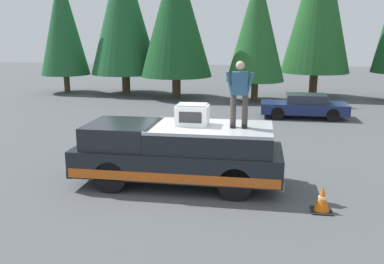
{
  "coord_description": "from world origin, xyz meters",
  "views": [
    {
      "loc": [
        -10.23,
        -2.04,
        3.98
      ],
      "look_at": [
        0.65,
        -0.24,
        1.35
      ],
      "focal_mm": 38.37,
      "sensor_mm": 36.0,
      "label": 1
    }
  ],
  "objects": [
    {
      "name": "pickup_truck",
      "position": [
        0.15,
        0.05,
        0.87
      ],
      "size": [
        2.01,
        5.54,
        1.65
      ],
      "color": "black",
      "rests_on": "ground"
    },
    {
      "name": "compressor_unit",
      "position": [
        0.22,
        -0.32,
        1.93
      ],
      "size": [
        0.65,
        0.84,
        0.56
      ],
      "color": "silver",
      "rests_on": "pickup_truck"
    },
    {
      "name": "parked_car_navy",
      "position": [
        10.12,
        -4.23,
        0.58
      ],
      "size": [
        1.64,
        4.1,
        1.16
      ],
      "color": "navy",
      "rests_on": "ground"
    },
    {
      "name": "conifer_left",
      "position": [
        17.35,
        -5.49,
        6.06
      ],
      "size": [
        4.31,
        4.31,
        10.57
      ],
      "color": "#4C3826",
      "rests_on": "ground"
    },
    {
      "name": "traffic_cone",
      "position": [
        -1.08,
        -3.56,
        0.29
      ],
      "size": [
        0.47,
        0.47,
        0.62
      ],
      "color": "black",
      "rests_on": "ground"
    },
    {
      "name": "conifer_center_right",
      "position": [
        15.56,
        3.23,
        5.2
      ],
      "size": [
        4.53,
        4.53,
        9.04
      ],
      "color": "#4C3826",
      "rests_on": "ground"
    },
    {
      "name": "conifer_center_left",
      "position": [
        15.17,
        -1.75,
        4.47
      ],
      "size": [
        3.5,
        3.5,
        7.75
      ],
      "color": "#4C3826",
      "rests_on": "ground"
    },
    {
      "name": "conifer_far_right",
      "position": [
        16.7,
        11.31,
        4.73
      ],
      "size": [
        3.31,
        3.31,
        8.24
      ],
      "color": "#4C3826",
      "rests_on": "ground"
    },
    {
      "name": "person_on_truck_bed",
      "position": [
        0.12,
        -1.55,
        2.55
      ],
      "size": [
        0.29,
        0.72,
        1.69
      ],
      "color": "#423D38",
      "rests_on": "pickup_truck"
    },
    {
      "name": "conifer_right",
      "position": [
        16.78,
        7.01,
        5.49
      ],
      "size": [
        4.56,
        4.56,
        9.63
      ],
      "color": "#4C3826",
      "rests_on": "ground"
    },
    {
      "name": "ground_plane",
      "position": [
        0.0,
        0.0,
        0.0
      ],
      "size": [
        90.0,
        90.0,
        0.0
      ],
      "primitive_type": "plane",
      "color": "#4C4F51"
    }
  ]
}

